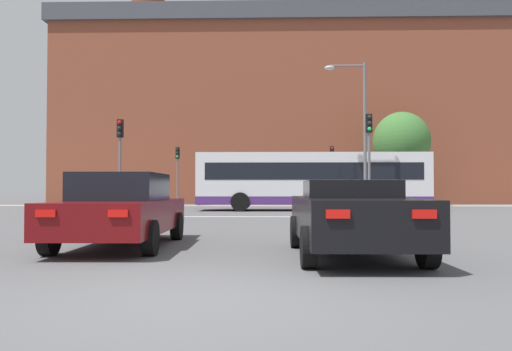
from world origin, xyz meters
name	(u,v)px	position (x,y,z in m)	size (l,w,h in m)	color
ground_plane	(194,299)	(0.00, 0.00, 0.00)	(400.00, 400.00, 0.00)	#545456
stop_line_strip	(250,217)	(0.00, 15.75, 0.00)	(8.35, 0.30, 0.01)	silver
far_pavement	(257,206)	(0.00, 29.40, 0.01)	(69.28, 2.50, 0.01)	gray
brick_civic_building	(281,115)	(1.97, 40.74, 8.05)	(38.15, 15.89, 22.79)	brown
car_saloon_left	(122,209)	(-2.21, 4.78, 0.77)	(2.08, 4.65, 1.51)	#600C0F
car_roadster_right	(352,216)	(2.28, 3.42, 0.71)	(2.04, 4.34, 1.34)	black
bus_crossing_lead	(312,180)	(3.16, 21.80, 1.67)	(12.40, 2.67, 3.11)	silver
traffic_light_near_right	(369,148)	(5.15, 16.19, 2.96)	(0.26, 0.31, 4.42)	slate
traffic_light_far_right	(332,166)	(5.12, 28.56, 2.75)	(0.26, 0.31, 4.08)	slate
traffic_light_far_left	(178,166)	(-5.51, 28.86, 2.74)	(0.26, 0.31, 4.07)	slate
traffic_light_near_left	(120,151)	(-5.78, 16.44, 2.87)	(0.26, 0.31, 4.27)	slate
street_lamp_junction	(358,121)	(5.20, 19.10, 4.50)	(2.06, 0.36, 7.41)	slate
pedestrian_waiting	(198,191)	(-4.22, 30.08, 1.02)	(0.39, 0.46, 1.74)	brown
tree_by_building	(401,142)	(10.06, 29.47, 4.46)	(3.95, 3.95, 6.54)	#4C3823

